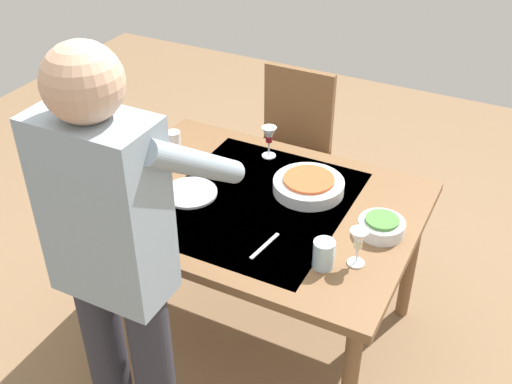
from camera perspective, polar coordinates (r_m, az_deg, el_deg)
ground_plane at (r=3.09m, az=-0.00°, el=-12.33°), size 6.00×6.00×0.00m
dining_table at (r=2.65m, az=-0.00°, el=-2.29°), size 1.32×0.99×0.75m
chair_near at (r=3.47m, az=3.13°, el=4.58°), size 0.40×0.40×0.91m
person_server at (r=2.02m, az=-12.47°, el=-6.26°), size 0.42×0.61×1.69m
wine_bottle at (r=2.35m, az=-9.47°, el=-2.54°), size 0.07×0.07×0.30m
wine_glass_left at (r=2.86m, az=1.19°, el=5.06°), size 0.07×0.07×0.15m
wine_glass_right at (r=2.26m, az=9.26°, el=-4.40°), size 0.07×0.07×0.15m
water_cup_near_left at (r=2.69m, az=-11.09°, el=0.82°), size 0.07×0.07×0.09m
water_cup_near_right at (r=2.95m, az=-7.46°, el=4.58°), size 0.07×0.07×0.10m
water_cup_far_left at (r=2.26m, az=6.16°, el=-5.62°), size 0.08×0.08×0.11m
water_cup_far_right at (r=2.60m, az=-12.74°, el=-0.46°), size 0.08×0.08×0.10m
serving_bowl_pasta at (r=2.65m, az=4.79°, el=0.63°), size 0.30×0.30×0.07m
side_bowl_salad at (r=2.46m, az=11.30°, el=-3.03°), size 0.18×0.18×0.07m
dinner_plate_near at (r=2.66m, az=-6.01°, el=-0.07°), size 0.23×0.23×0.01m
table_fork at (r=2.37m, az=0.80°, el=-4.90°), size 0.04×0.18×0.00m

